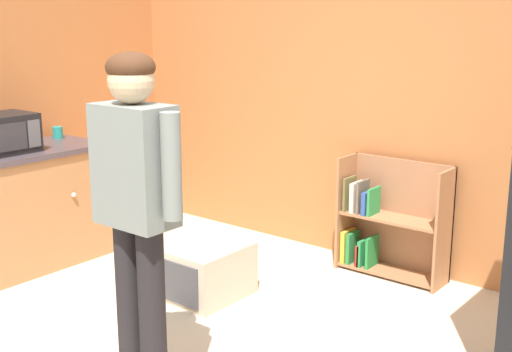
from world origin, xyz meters
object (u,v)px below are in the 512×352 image
object	(u,v)px
bookshelf	(387,224)
standing_person	(136,198)
pet_carrier	(208,272)
teal_cup	(58,132)

from	to	relation	value
bookshelf	standing_person	size ratio (longest dim) A/B	0.50
bookshelf	pet_carrier	size ratio (longest dim) A/B	1.54
bookshelf	teal_cup	world-z (taller)	teal_cup
pet_carrier	teal_cup	world-z (taller)	teal_cup
pet_carrier	teal_cup	xyz separation A→B (m)	(-1.67, 0.05, 0.77)
bookshelf	pet_carrier	bearing A→B (deg)	-121.66
teal_cup	standing_person	bearing A→B (deg)	-27.25
bookshelf	standing_person	bearing A→B (deg)	-92.89
standing_person	bookshelf	bearing A→B (deg)	87.11
standing_person	pet_carrier	world-z (taller)	standing_person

